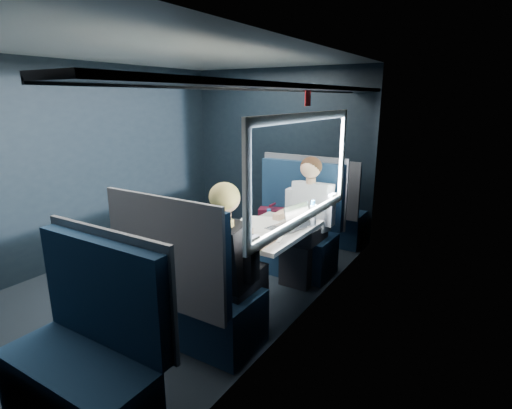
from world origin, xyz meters
The scene contains 13 objects.
ground centered at (0.00, 0.00, -0.01)m, with size 2.80×4.20×0.01m, color black.
room_shell centered at (0.02, 0.00, 1.48)m, with size 3.00×4.40×2.40m.
table centered at (1.03, 0.00, 0.66)m, with size 0.62×1.00×0.74m.
seat_bay_near centered at (0.84, 0.87, 0.42)m, with size 1.04×0.62×1.26m.
seat_bay_far centered at (0.85, -0.87, 0.41)m, with size 1.04×0.62×1.26m.
seat_row_front centered at (0.85, 1.80, 0.41)m, with size 1.04×0.51×1.16m.
seat_row_back centered at (0.85, -1.80, 0.41)m, with size 1.04×0.51×1.16m.
man centered at (1.10, 0.70, 0.72)m, with size 0.53×0.56×1.32m.
woman centered at (1.10, -0.71, 0.73)m, with size 0.53×0.56×1.32m.
papers centered at (0.95, -0.01, 0.74)m, with size 0.48×0.69×0.01m, color white.
laptop centered at (1.22, 0.09, 0.81)m, with size 0.31×0.37×0.24m.
bottle_small centered at (1.33, 0.30, 0.85)m, with size 0.07×0.07×0.24m.
cup centered at (1.29, 0.38, 0.79)m, with size 0.08×0.08×0.10m, color white.
Camera 1 is at (2.75, -2.99, 1.90)m, focal length 28.00 mm.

